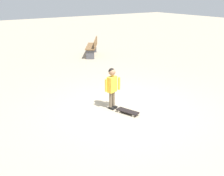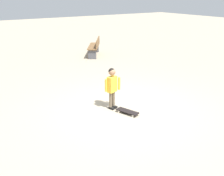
{
  "view_description": "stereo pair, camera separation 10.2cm",
  "coord_description": "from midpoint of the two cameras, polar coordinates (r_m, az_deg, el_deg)",
  "views": [
    {
      "loc": [
        -3.53,
        -4.65,
        2.76
      ],
      "look_at": [
        -0.27,
        0.17,
        0.55
      ],
      "focal_mm": 40.23,
      "sensor_mm": 36.0,
      "label": 1
    },
    {
      "loc": [
        -3.45,
        -4.71,
        2.76
      ],
      "look_at": [
        -0.27,
        0.17,
        0.55
      ],
      "focal_mm": 40.23,
      "sensor_mm": 36.0,
      "label": 2
    }
  ],
  "objects": [
    {
      "name": "ground_plane",
      "position": [
        6.46,
        3.26,
        -4.55
      ],
      "size": [
        50.0,
        50.0,
        0.0
      ],
      "primitive_type": "plane",
      "color": "tan"
    },
    {
      "name": "skateboard",
      "position": [
        6.15,
        4.01,
        -5.34
      ],
      "size": [
        0.38,
        0.61,
        0.07
      ],
      "color": "black",
      "rests_on": "ground"
    },
    {
      "name": "child_person",
      "position": [
        6.19,
        0.48,
        0.92
      ],
      "size": [
        0.4,
        0.23,
        1.06
      ],
      "color": "brown",
      "rests_on": "ground"
    },
    {
      "name": "street_bench",
      "position": [
        11.88,
        -3.69,
        9.39
      ],
      "size": [
        1.27,
        1.57,
        0.8
      ],
      "color": "brown",
      "rests_on": "ground"
    }
  ]
}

